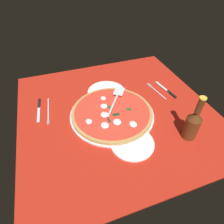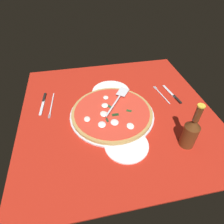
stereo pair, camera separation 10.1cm
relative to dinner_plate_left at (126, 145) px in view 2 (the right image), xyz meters
The scene contains 10 objects.
ground_plane 24.07cm from the dinner_plate_left, ahead, with size 103.11×103.11×0.80cm, color #AD2012.
checker_pattern 24.06cm from the dinner_plate_left, ahead, with size 103.11×103.11×0.10cm.
pizza_pan 21.71cm from the dinner_plate_left, ahead, with size 44.78×44.78×1.17cm, color silver.
dinner_plate_left is the anchor object (origin of this frame).
dinner_plate_right 41.92cm from the dinner_plate_left, ahead, with size 22.88×22.88×1.00cm, color white.
pizza 21.63cm from the dinner_plate_left, ahead, with size 42.94×42.94×3.09cm.
pizza_server 28.86cm from the dinner_plate_left, ahead, with size 23.66×18.05×1.00cm.
place_setting_near 46.04cm from the dinner_plate_left, 47.19° to the right, with size 20.78×16.30×1.40cm.
place_setting_far 52.78cm from the dinner_plate_left, 44.36° to the left, with size 23.03×13.02×1.40cm.
beer_bottle 28.58cm from the dinner_plate_left, 99.45° to the right, with size 6.76×6.76×23.56cm.
Camera 2 is at (-75.52, 18.25, 70.25)cm, focal length 30.48 mm.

